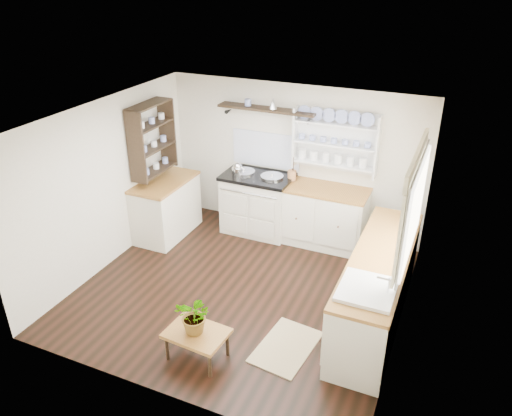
% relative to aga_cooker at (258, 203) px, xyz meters
% --- Properties ---
extents(floor, '(4.00, 3.80, 0.01)m').
position_rel_aga_cooker_xyz_m(floor, '(0.46, -1.57, -0.48)').
color(floor, black).
rests_on(floor, ground).
extents(wall_back, '(4.00, 0.02, 2.30)m').
position_rel_aga_cooker_xyz_m(wall_back, '(0.46, 0.33, 0.67)').
color(wall_back, beige).
rests_on(wall_back, ground).
extents(wall_right, '(0.02, 3.80, 2.30)m').
position_rel_aga_cooker_xyz_m(wall_right, '(2.46, -1.57, 0.67)').
color(wall_right, beige).
rests_on(wall_right, ground).
extents(wall_left, '(0.02, 3.80, 2.30)m').
position_rel_aga_cooker_xyz_m(wall_left, '(-1.54, -1.57, 0.67)').
color(wall_left, beige).
rests_on(wall_left, ground).
extents(ceiling, '(4.00, 3.80, 0.01)m').
position_rel_aga_cooker_xyz_m(ceiling, '(0.46, -1.57, 1.82)').
color(ceiling, white).
rests_on(ceiling, wall_back).
extents(window, '(0.08, 1.55, 1.22)m').
position_rel_aga_cooker_xyz_m(window, '(2.40, -1.42, 1.08)').
color(window, white).
rests_on(window, wall_right).
extents(aga_cooker, '(1.06, 0.73, 0.98)m').
position_rel_aga_cooker_xyz_m(aga_cooker, '(0.00, 0.00, 0.00)').
color(aga_cooker, beige).
rests_on(aga_cooker, floor).
extents(back_cabinets, '(1.27, 0.63, 0.90)m').
position_rel_aga_cooker_xyz_m(back_cabinets, '(1.06, 0.03, -0.02)').
color(back_cabinets, beige).
rests_on(back_cabinets, floor).
extents(right_cabinets, '(0.62, 2.43, 0.90)m').
position_rel_aga_cooker_xyz_m(right_cabinets, '(2.16, -1.47, -0.02)').
color(right_cabinets, beige).
rests_on(right_cabinets, floor).
extents(belfast_sink, '(0.55, 0.60, 0.45)m').
position_rel_aga_cooker_xyz_m(belfast_sink, '(2.16, -2.22, 0.32)').
color(belfast_sink, white).
rests_on(belfast_sink, right_cabinets).
extents(left_cabinets, '(0.62, 1.13, 0.90)m').
position_rel_aga_cooker_xyz_m(left_cabinets, '(-1.24, -0.67, -0.02)').
color(left_cabinets, beige).
rests_on(left_cabinets, floor).
extents(plate_rack, '(1.20, 0.22, 0.90)m').
position_rel_aga_cooker_xyz_m(plate_rack, '(1.11, 0.29, 1.07)').
color(plate_rack, white).
rests_on(plate_rack, wall_back).
extents(high_shelf, '(1.50, 0.29, 0.16)m').
position_rel_aga_cooker_xyz_m(high_shelf, '(0.06, 0.21, 1.43)').
color(high_shelf, black).
rests_on(high_shelf, wall_back).
extents(left_shelving, '(0.28, 0.80, 1.05)m').
position_rel_aga_cooker_xyz_m(left_shelving, '(-1.38, -0.67, 1.07)').
color(left_shelving, black).
rests_on(left_shelving, wall_left).
extents(kettle, '(0.17, 0.17, 0.21)m').
position_rel_aga_cooker_xyz_m(kettle, '(-0.28, -0.12, 0.55)').
color(kettle, silver).
rests_on(kettle, aga_cooker).
extents(utensil_crock, '(0.13, 0.13, 0.15)m').
position_rel_aga_cooker_xyz_m(utensil_crock, '(0.51, 0.11, 0.50)').
color(utensil_crock, '#A76C3D').
rests_on(utensil_crock, back_cabinets).
extents(center_table, '(0.67, 0.50, 0.35)m').
position_rel_aga_cooker_xyz_m(center_table, '(0.54, -2.88, -0.18)').
color(center_table, brown).
rests_on(center_table, floor).
extents(potted_plant, '(0.43, 0.38, 0.43)m').
position_rel_aga_cooker_xyz_m(potted_plant, '(0.54, -2.88, 0.08)').
color(potted_plant, '#3F7233').
rests_on(potted_plant, center_table).
extents(floor_rug, '(0.64, 0.91, 0.02)m').
position_rel_aga_cooker_xyz_m(floor_rug, '(1.37, -2.36, -0.47)').
color(floor_rug, '#9F825C').
rests_on(floor_rug, floor).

